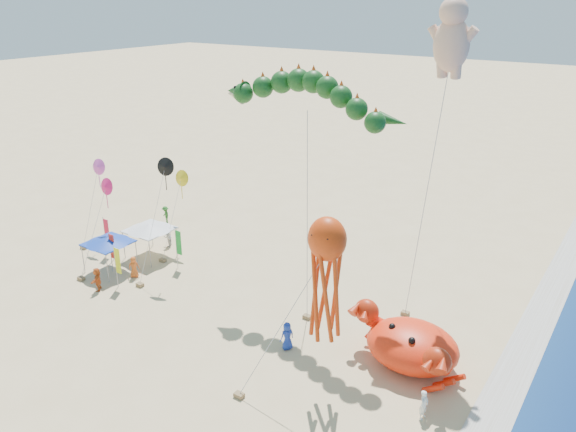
{
  "coord_description": "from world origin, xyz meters",
  "views": [
    {
      "loc": [
        15.94,
        -24.55,
        19.18
      ],
      "look_at": [
        -2.0,
        2.0,
        6.5
      ],
      "focal_mm": 35.0,
      "sensor_mm": 36.0,
      "label": 1
    }
  ],
  "objects_px": {
    "cherub_kite": "(452,36)",
    "canopy_white": "(149,227)",
    "octopus_kite": "(326,269)",
    "canopy_blue": "(108,240)",
    "dragon_kite": "(305,101)",
    "crab_inflatable": "(412,345)"
  },
  "relations": [
    {
      "from": "cherub_kite",
      "to": "canopy_white",
      "type": "xyz_separation_m",
      "value": [
        -20.92,
        -3.88,
        -14.68
      ]
    },
    {
      "from": "canopy_blue",
      "to": "canopy_white",
      "type": "bearing_deg",
      "value": 79.29
    },
    {
      "from": "crab_inflatable",
      "to": "cherub_kite",
      "type": "xyz_separation_m",
      "value": [
        -1.44,
        5.74,
        15.78
      ]
    },
    {
      "from": "crab_inflatable",
      "to": "cherub_kite",
      "type": "height_order",
      "value": "cherub_kite"
    },
    {
      "from": "cherub_kite",
      "to": "canopy_white",
      "type": "relative_size",
      "value": 5.56
    },
    {
      "from": "canopy_white",
      "to": "canopy_blue",
      "type": "bearing_deg",
      "value": -100.71
    },
    {
      "from": "octopus_kite",
      "to": "canopy_blue",
      "type": "relative_size",
      "value": 2.99
    },
    {
      "from": "octopus_kite",
      "to": "canopy_blue",
      "type": "height_order",
      "value": "octopus_kite"
    },
    {
      "from": "canopy_white",
      "to": "crab_inflatable",
      "type": "bearing_deg",
      "value": -4.78
    },
    {
      "from": "dragon_kite",
      "to": "canopy_white",
      "type": "distance_m",
      "value": 17.34
    },
    {
      "from": "cherub_kite",
      "to": "canopy_white",
      "type": "height_order",
      "value": "cherub_kite"
    },
    {
      "from": "canopy_blue",
      "to": "canopy_white",
      "type": "height_order",
      "value": "same"
    },
    {
      "from": "cherub_kite",
      "to": "octopus_kite",
      "type": "relative_size",
      "value": 1.99
    },
    {
      "from": "canopy_blue",
      "to": "canopy_white",
      "type": "xyz_separation_m",
      "value": [
        0.65,
        3.43,
        0.0
      ]
    },
    {
      "from": "dragon_kite",
      "to": "octopus_kite",
      "type": "relative_size",
      "value": 1.51
    },
    {
      "from": "octopus_kite",
      "to": "canopy_white",
      "type": "distance_m",
      "value": 20.9
    },
    {
      "from": "cherub_kite",
      "to": "dragon_kite",
      "type": "bearing_deg",
      "value": -159.01
    },
    {
      "from": "dragon_kite",
      "to": "octopus_kite",
      "type": "height_order",
      "value": "dragon_kite"
    },
    {
      "from": "octopus_kite",
      "to": "canopy_white",
      "type": "height_order",
      "value": "octopus_kite"
    },
    {
      "from": "dragon_kite",
      "to": "octopus_kite",
      "type": "xyz_separation_m",
      "value": [
        5.93,
        -7.33,
        -6.33
      ]
    },
    {
      "from": "cherub_kite",
      "to": "canopy_white",
      "type": "bearing_deg",
      "value": -169.5
    },
    {
      "from": "dragon_kite",
      "to": "canopy_white",
      "type": "bearing_deg",
      "value": -175.69
    }
  ]
}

